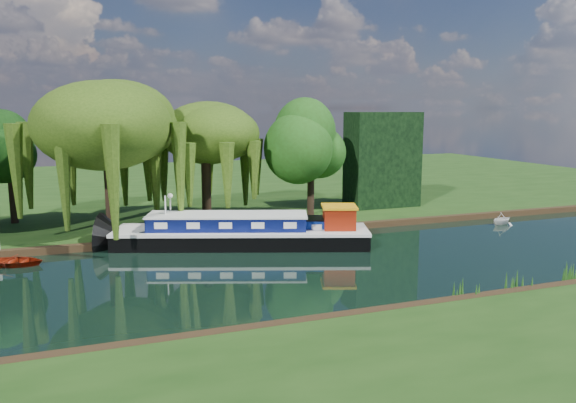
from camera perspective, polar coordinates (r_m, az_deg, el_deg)
name	(u,v)px	position (r m, az deg, el deg)	size (l,w,h in m)	color
ground	(193,279)	(29.78, -9.65, -7.80)	(120.00, 120.00, 0.00)	black
far_bank	(133,188)	(62.79, -15.42, 1.30)	(120.00, 52.00, 0.45)	#17360E
dutch_barge	(244,233)	(36.24, -4.52, -3.19)	(16.50, 8.84, 3.42)	black
narrowboat	(263,234)	(36.48, -2.58, -3.36)	(13.09, 5.87, 1.90)	navy
red_dinghy	(15,265)	(35.41, -26.00, -5.86)	(2.27, 3.18, 0.66)	maroon
white_cruiser	(502,224)	(45.97, 20.88, -2.17)	(1.70, 1.97, 1.04)	silver
willow_left	(107,127)	(39.64, -17.94, 7.20)	(8.12, 8.12, 9.73)	black
willow_right	(205,143)	(42.11, -8.40, 5.93)	(6.53, 6.53, 7.95)	black
tree_far_mid	(9,150)	(45.21, -26.48, 4.66)	(4.70, 4.70, 7.70)	black
tree_far_right	(311,147)	(43.54, 2.36, 5.58)	(4.77, 4.77, 7.81)	black
conifer_hedge	(382,159)	(48.59, 9.55, 4.23)	(6.00, 3.00, 8.00)	black
lamppost	(170,202)	(39.42, -11.87, -0.01)	(0.36, 0.36, 2.56)	silver
mooring_posts	(160,230)	(37.51, -12.83, -2.81)	(19.16, 0.16, 1.00)	silver
reeds_near	(383,300)	(25.04, 9.62, -9.84)	(33.70, 1.50, 1.10)	#1C4913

